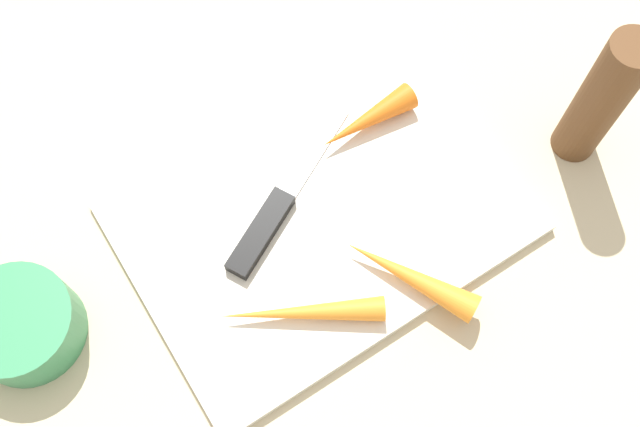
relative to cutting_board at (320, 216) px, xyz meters
The scene contains 8 objects.
ground_plane 0.01m from the cutting_board, ahead, with size 1.40×1.40×0.00m, color #C6B793.
cutting_board is the anchor object (origin of this frame).
knife 0.05m from the cutting_board, 20.36° to the right, with size 0.19×0.11×0.01m.
carrot_medium 0.11m from the cutting_board, 107.71° to the left, with size 0.03×0.03×0.13m, color orange.
carrot_shortest 0.11m from the cutting_board, 148.78° to the right, with size 0.03×0.03×0.10m, color orange.
carrot_longest 0.10m from the cutting_board, 48.40° to the left, with size 0.02×0.02×0.14m, color orange.
small_bowl 0.28m from the cutting_board, ahead, with size 0.10×0.10×0.05m, color #388C59.
pepper_grinder 0.28m from the cutting_board, 165.26° to the left, with size 0.04×0.04×0.16m, color brown.
Camera 1 is at (0.14, 0.23, 0.65)m, focal length 41.15 mm.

